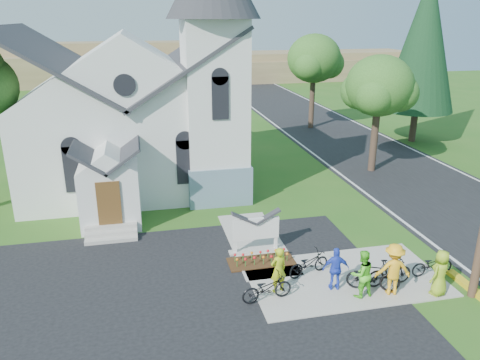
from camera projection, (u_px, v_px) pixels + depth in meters
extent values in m
plane|color=#2A5F1B|center=(311.00, 291.00, 16.44)|extent=(120.00, 120.00, 0.00)
cube|color=black|center=(102.00, 359.00, 13.17)|extent=(20.00, 16.00, 0.02)
cube|color=black|center=(370.00, 156.00, 32.29)|extent=(8.00, 90.00, 0.02)
cube|color=#A69F96|center=(345.00, 278.00, 17.20)|extent=(7.00, 4.00, 0.05)
cube|color=silver|center=(131.00, 140.00, 26.36)|extent=(11.00, 9.00, 5.00)
cube|color=slate|center=(216.00, 179.00, 24.70)|extent=(3.20, 3.20, 2.00)
cube|color=silver|center=(215.00, 113.00, 23.54)|extent=(3.00, 3.00, 9.00)
cube|color=silver|center=(110.00, 196.00, 21.28)|extent=(2.60, 2.40, 2.80)
cube|color=brown|center=(109.00, 204.00, 20.11)|extent=(1.00, 0.10, 2.00)
cube|color=#A69F96|center=(256.00, 251.00, 19.13)|extent=(2.20, 0.40, 0.10)
cube|color=white|center=(235.00, 242.00, 18.79)|extent=(0.12, 0.12, 1.00)
cube|color=white|center=(276.00, 238.00, 19.14)|extent=(0.12, 0.12, 1.00)
cube|color=white|center=(256.00, 229.00, 18.80)|extent=(1.90, 0.14, 0.90)
cube|color=#371F0F|center=(261.00, 262.00, 18.31)|extent=(2.60, 1.10, 0.07)
cylinder|color=#3A2A20|center=(374.00, 139.00, 28.55)|extent=(0.44, 0.44, 4.05)
ellipsoid|color=#2E5C1F|center=(379.00, 86.00, 27.48)|extent=(4.00, 4.00, 3.60)
cylinder|color=#3A2A20|center=(312.00, 102.00, 39.63)|extent=(0.44, 0.44, 4.50)
ellipsoid|color=#2E5C1F|center=(314.00, 58.00, 38.45)|extent=(4.40, 4.40, 3.96)
cylinder|color=#3A2A20|center=(413.00, 126.00, 35.68)|extent=(0.50, 0.50, 2.40)
cone|color=black|center=(424.00, 41.00, 33.62)|extent=(5.20, 5.20, 10.00)
cube|color=olive|center=(215.00, 67.00, 68.57)|extent=(60.00, 8.00, 4.00)
cube|color=olive|center=(102.00, 63.00, 66.89)|extent=(30.00, 6.00, 5.60)
cube|color=olive|center=(322.00, 70.00, 70.16)|extent=(25.00, 6.00, 3.00)
imported|color=#ABBC16|center=(278.00, 270.00, 16.07)|extent=(0.70, 0.55, 1.68)
imported|color=black|center=(267.00, 288.00, 15.67)|extent=(1.86, 0.86, 0.94)
imported|color=#55D728|center=(362.00, 274.00, 15.79)|extent=(0.92, 0.76, 1.71)
imported|color=black|center=(373.00, 276.00, 16.22)|extent=(1.90, 1.21, 1.11)
imported|color=blue|center=(336.00, 269.00, 16.22)|extent=(0.99, 0.56, 1.59)
imported|color=black|center=(309.00, 263.00, 17.24)|extent=(1.85, 1.11, 0.92)
imported|color=#FFAF1C|center=(393.00, 269.00, 15.92)|extent=(1.32, 0.91, 1.87)
imported|color=black|center=(389.00, 272.00, 16.53)|extent=(1.78, 0.59, 1.06)
imported|color=#95B522|center=(440.00, 273.00, 15.89)|extent=(0.96, 0.81, 1.66)
imported|color=black|center=(432.00, 264.00, 17.22)|extent=(1.65, 0.59, 0.87)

